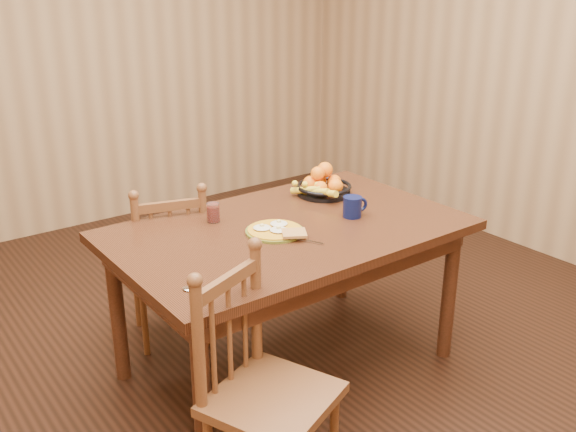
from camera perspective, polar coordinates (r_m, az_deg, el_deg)
room at (r=2.78m, az=0.00°, el=10.64°), size 4.52×5.02×2.72m
dining_table at (r=2.98m, az=0.00°, el=-2.42°), size 1.60×1.00×0.75m
chair_far at (r=3.38m, az=-10.49°, el=-4.37°), size 0.49×0.48×0.87m
chair_near at (r=2.37m, az=-2.22°, el=-15.25°), size 0.54×0.53×0.92m
breakfast_plate at (r=2.87m, az=-1.10°, el=-1.28°), size 0.26×0.31×0.04m
fork at (r=2.80m, az=1.52°, el=-2.03°), size 0.08×0.18×0.00m
spoon at (r=2.38m, az=-8.54°, el=-6.61°), size 0.04×0.16×0.01m
coffee_mug at (r=3.06m, az=5.80°, el=0.85°), size 0.13×0.09×0.10m
juice_glass at (r=3.01m, az=-6.66°, el=0.27°), size 0.06×0.06×0.09m
fruit_bowl at (r=3.35m, az=3.11°, el=2.73°), size 0.32×0.32×0.17m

